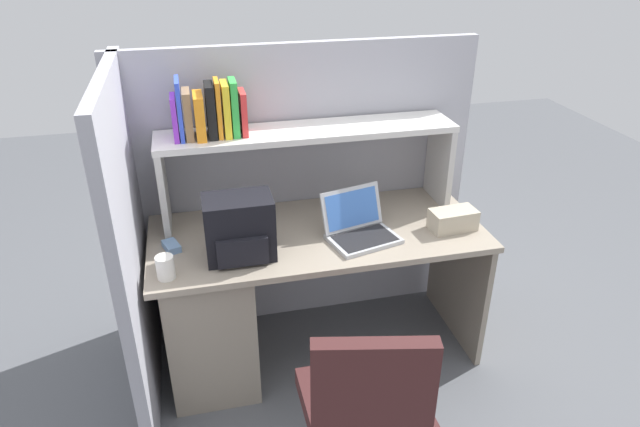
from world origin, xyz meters
The scene contains 11 objects.
ground_plane centered at (0.00, 0.00, 0.00)m, with size 8.00×8.00×0.00m, color #595B60.
desk centered at (-0.39, 0.00, 0.40)m, with size 1.60×0.70×0.73m.
cubicle_partition_rear centered at (0.00, 0.38, 0.78)m, with size 1.84×0.05×1.55m, color #9E9EA8.
cubicle_partition_left centered at (-0.85, -0.05, 0.78)m, with size 0.05×1.06×1.55m, color #9E9EA8.
overhead_hutch centered at (0.00, 0.20, 1.08)m, with size 1.44×0.28×0.45m.
reference_books_on_shelf centered at (-0.46, 0.20, 1.30)m, with size 0.33×0.18×0.27m.
laptop centered at (0.18, -0.10, 0.78)m, with size 0.37×0.33×0.22m.
backpack centered at (-0.38, -0.14, 0.87)m, with size 0.30×0.23×0.28m.
computer_mouse centered at (-0.69, -0.01, 0.75)m, with size 0.06×0.10×0.03m, color #7299C6.
paper_cup centered at (-0.71, -0.24, 0.78)m, with size 0.08×0.08×0.10m, color white.
tissue_box centered at (0.64, -0.13, 0.78)m, with size 0.22×0.12×0.10m, color #BFB299.
Camera 1 is at (-0.54, -2.32, 2.07)m, focal length 31.72 mm.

